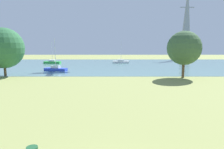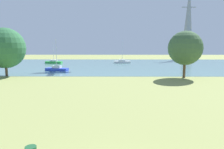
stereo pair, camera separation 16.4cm
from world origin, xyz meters
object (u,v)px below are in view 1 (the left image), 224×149
sailboat_blue (56,69)px  electricity_pylon (187,22)px  sailboat_green (53,62)px  tree_east_near (4,48)px  tree_west_far (184,48)px  sailboat_white (121,62)px

sailboat_blue → electricity_pylon: 55.65m
sailboat_green → tree_east_near: 24.63m
sailboat_green → tree_west_far: size_ratio=0.79×
tree_east_near → sailboat_blue: bearing=45.4°
sailboat_white → tree_west_far: (9.50, -27.07, 4.58)m
sailboat_white → tree_east_near: 33.78m
tree_east_near → tree_west_far: 31.31m
sailboat_green → sailboat_white: bearing=3.7°
sailboat_green → sailboat_blue: (5.44, -16.93, 0.01)m
electricity_pylon → sailboat_white: bearing=-144.2°
tree_east_near → tree_west_far: tree_east_near is taller
sailboat_blue → electricity_pylon: size_ratio=0.25×
tree_east_near → electricity_pylon: electricity_pylon is taller
tree_west_far → sailboat_blue: bearing=159.8°
sailboat_green → tree_east_near: tree_east_near is taller
sailboat_green → tree_west_far: (29.57, -25.79, 4.58)m
sailboat_blue → tree_west_far: bearing=-20.2°
sailboat_blue → tree_west_far: 26.11m
sailboat_blue → tree_east_near: bearing=-134.6°
tree_east_near → tree_west_far: (31.26, -1.64, 0.04)m
tree_east_near → sailboat_white: bearing=49.5°
electricity_pylon → sailboat_green: bearing=-156.7°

